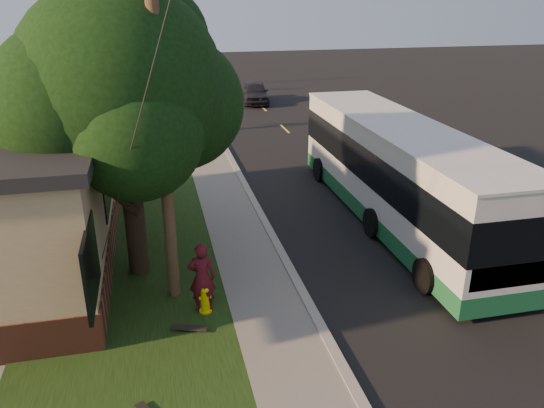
{
  "coord_description": "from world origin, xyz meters",
  "views": [
    {
      "loc": [
        -3.51,
        -11.33,
        7.5
      ],
      "look_at": [
        -0.18,
        3.15,
        1.5
      ],
      "focal_mm": 35.0,
      "sensor_mm": 36.0,
      "label": 1
    }
  ],
  "objects_px": {
    "bare_tree_near": "(150,97)",
    "bare_tree_far": "(155,70)",
    "fire_hydrant": "(205,299)",
    "utility_pole": "(161,124)",
    "dumpster": "(4,263)",
    "traffic_signal": "(196,47)",
    "skateboarder": "(202,277)",
    "skateboard_spare": "(189,328)",
    "leafy_tree": "(122,90)",
    "distant_car": "(255,92)",
    "transit_bus": "(399,171)"
  },
  "relations": [
    {
      "from": "bare_tree_near",
      "to": "traffic_signal",
      "type": "height_order",
      "value": "traffic_signal"
    },
    {
      "from": "bare_tree_near",
      "to": "bare_tree_far",
      "type": "relative_size",
      "value": 1.07
    },
    {
      "from": "skateboarder",
      "to": "leafy_tree",
      "type": "bearing_deg",
      "value": -52.92
    },
    {
      "from": "utility_pole",
      "to": "dumpster",
      "type": "relative_size",
      "value": 5.67
    },
    {
      "from": "transit_bus",
      "to": "dumpster",
      "type": "relative_size",
      "value": 7.88
    },
    {
      "from": "leafy_tree",
      "to": "skateboarder",
      "type": "bearing_deg",
      "value": -59.0
    },
    {
      "from": "fire_hydrant",
      "to": "bare_tree_far",
      "type": "distance_m",
      "value": 30.04
    },
    {
      "from": "fire_hydrant",
      "to": "bare_tree_far",
      "type": "xyz_separation_m",
      "value": [
        -0.4,
        30.0,
        1.57
      ]
    },
    {
      "from": "fire_hydrant",
      "to": "skateboarder",
      "type": "xyz_separation_m",
      "value": [
        -0.04,
        0.1,
        0.55
      ]
    },
    {
      "from": "utility_pole",
      "to": "bare_tree_far",
      "type": "distance_m",
      "value": 29.13
    },
    {
      "from": "fire_hydrant",
      "to": "dumpster",
      "type": "bearing_deg",
      "value": 152.31
    },
    {
      "from": "skateboarder",
      "to": "distant_car",
      "type": "height_order",
      "value": "skateboarder"
    },
    {
      "from": "utility_pole",
      "to": "distant_car",
      "type": "distance_m",
      "value": 26.28
    },
    {
      "from": "skateboarder",
      "to": "skateboard_spare",
      "type": "xyz_separation_m",
      "value": [
        -0.43,
        -0.8,
        -0.85
      ]
    },
    {
      "from": "fire_hydrant",
      "to": "bare_tree_far",
      "type": "relative_size",
      "value": 0.18
    },
    {
      "from": "bare_tree_near",
      "to": "dumpster",
      "type": "xyz_separation_m",
      "value": [
        -4.24,
        -15.3,
        -1.51
      ]
    },
    {
      "from": "skateboard_spare",
      "to": "dumpster",
      "type": "xyz_separation_m",
      "value": [
        -4.68,
        3.41,
        0.51
      ]
    },
    {
      "from": "fire_hydrant",
      "to": "skateboarder",
      "type": "bearing_deg",
      "value": 111.01
    },
    {
      "from": "leafy_tree",
      "to": "fire_hydrant",
      "type": "bearing_deg",
      "value": -59.33
    },
    {
      "from": "fire_hydrant",
      "to": "bare_tree_near",
      "type": "height_order",
      "value": "bare_tree_near"
    },
    {
      "from": "utility_pole",
      "to": "traffic_signal",
      "type": "relative_size",
      "value": 1.65
    },
    {
      "from": "fire_hydrant",
      "to": "distant_car",
      "type": "relative_size",
      "value": 0.17
    },
    {
      "from": "bare_tree_near",
      "to": "traffic_signal",
      "type": "distance_m",
      "value": 16.52
    },
    {
      "from": "fire_hydrant",
      "to": "leafy_tree",
      "type": "relative_size",
      "value": 0.09
    },
    {
      "from": "bare_tree_far",
      "to": "dumpster",
      "type": "distance_m",
      "value": 27.74
    },
    {
      "from": "utility_pole",
      "to": "skateboarder",
      "type": "bearing_deg",
      "value": -53.31
    },
    {
      "from": "leafy_tree",
      "to": "utility_pole",
      "type": "bearing_deg",
      "value": -62.4
    },
    {
      "from": "bare_tree_near",
      "to": "bare_tree_far",
      "type": "distance_m",
      "value": 12.01
    },
    {
      "from": "traffic_signal",
      "to": "transit_bus",
      "type": "height_order",
      "value": "traffic_signal"
    },
    {
      "from": "bare_tree_far",
      "to": "skateboarder",
      "type": "relative_size",
      "value": 2.2
    },
    {
      "from": "bare_tree_near",
      "to": "dumpster",
      "type": "bearing_deg",
      "value": -105.5
    },
    {
      "from": "fire_hydrant",
      "to": "utility_pole",
      "type": "height_order",
      "value": "utility_pole"
    },
    {
      "from": "skateboard_spare",
      "to": "dumpster",
      "type": "distance_m",
      "value": 5.81
    },
    {
      "from": "leafy_tree",
      "to": "distant_car",
      "type": "xyz_separation_m",
      "value": [
        8.01,
        23.34,
        -4.42
      ]
    },
    {
      "from": "traffic_signal",
      "to": "skateboard_spare",
      "type": "height_order",
      "value": "traffic_signal"
    },
    {
      "from": "utility_pole",
      "to": "dumpster",
      "type": "height_order",
      "value": "utility_pole"
    },
    {
      "from": "utility_pole",
      "to": "bare_tree_far",
      "type": "xyz_separation_m",
      "value": [
        0.31,
        29.01,
        -2.63
      ]
    },
    {
      "from": "leafy_tree",
      "to": "skateboard_spare",
      "type": "height_order",
      "value": "leafy_tree"
    },
    {
      "from": "traffic_signal",
      "to": "distant_car",
      "type": "bearing_deg",
      "value": -67.38
    },
    {
      "from": "traffic_signal",
      "to": "dumpster",
      "type": "bearing_deg",
      "value": -104.75
    },
    {
      "from": "leafy_tree",
      "to": "dumpster",
      "type": "distance_m",
      "value": 5.77
    },
    {
      "from": "skateboard_spare",
      "to": "fire_hydrant",
      "type": "bearing_deg",
      "value": 56.85
    },
    {
      "from": "skateboard_spare",
      "to": "distant_car",
      "type": "relative_size",
      "value": 0.2
    },
    {
      "from": "utility_pole",
      "to": "leafy_tree",
      "type": "relative_size",
      "value": 1.16
    },
    {
      "from": "fire_hydrant",
      "to": "transit_bus",
      "type": "distance_m",
      "value": 8.44
    },
    {
      "from": "fire_hydrant",
      "to": "leafy_tree",
      "type": "height_order",
      "value": "leafy_tree"
    },
    {
      "from": "bare_tree_far",
      "to": "traffic_signal",
      "type": "xyz_separation_m",
      "value": [
        3.5,
        4.0,
        1.16
      ]
    },
    {
      "from": "bare_tree_near",
      "to": "transit_bus",
      "type": "height_order",
      "value": "bare_tree_near"
    },
    {
      "from": "skateboarder",
      "to": "skateboard_spare",
      "type": "height_order",
      "value": "skateboarder"
    },
    {
      "from": "bare_tree_near",
      "to": "skateboard_spare",
      "type": "height_order",
      "value": "bare_tree_near"
    }
  ]
}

